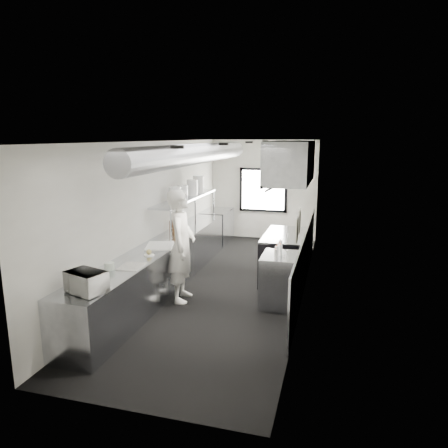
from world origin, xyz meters
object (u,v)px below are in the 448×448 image
Objects in this scene: far_work_table at (217,226)px; deli_tub_b at (109,266)px; squeeze_bottle_e at (280,246)px; squeeze_bottle_b at (277,251)px; knife_block at (174,226)px; squeeze_bottle_a at (276,254)px; small_plate at (149,255)px; plate_stack_d at (198,184)px; prep_counter at (163,266)px; microwave at (86,282)px; plate_stack_a at (175,194)px; squeeze_bottle_c at (280,250)px; exhaust_hood at (290,162)px; plate_stack_b at (183,192)px; line_cook at (182,246)px; deli_tub_a at (98,274)px; bottle_station at (281,280)px; plate_stack_c at (192,188)px; squeeze_bottle_d at (279,248)px; pass_shelf at (187,199)px; range at (284,256)px; cutting_board at (160,246)px.

deli_tub_b is at bearing -91.35° from far_work_table.
squeeze_bottle_b is at bearing -91.32° from squeeze_bottle_e.
knife_block is 1.32× the size of squeeze_bottle_e.
small_plate is at bearing -171.05° from squeeze_bottle_a.
plate_stack_d reaches higher than deli_tub_b.
prep_counter is 1.15m from knife_block.
microwave is 2.57× the size of squeeze_bottle_b.
small_plate is 0.60× the size of plate_stack_a.
squeeze_bottle_b is 0.96× the size of squeeze_bottle_c.
small_plate is 1.04× the size of squeeze_bottle_a.
exhaust_hood reaches higher than deli_tub_b.
plate_stack_b is 1.58× the size of squeeze_bottle_b.
deli_tub_b is 3.06m from plate_stack_b.
far_work_table is (-2.25, 2.50, -1.94)m from exhaust_hood.
far_work_table is 0.60× the size of line_cook.
deli_tub_a is (-0.11, -5.71, 0.50)m from far_work_table.
line_cook is 1.59m from knife_block.
plate_stack_d reaches higher than bottle_station.
knife_block is (-0.03, 2.66, 0.07)m from deli_tub_b.
microwave is at bearing -88.09° from plate_stack_b.
squeeze_bottle_b is (2.29, -1.61, -0.72)m from plate_stack_b.
plate_stack_c reaches higher than microwave.
squeeze_bottle_e reaches higher than squeeze_bottle_a.
small_plate is 2.76m from plate_stack_c.
prep_counter is 32.09× the size of squeeze_bottle_e.
squeeze_bottle_c is at bearing -91.79° from line_cook.
plate_stack_b is at bearing 88.73° from plate_stack_a.
plate_stack_c reaches higher than knife_block.
far_work_table is at bearing 120.19° from squeeze_bottle_c.
bottle_station is 3.64m from plate_stack_d.
plate_stack_b is at bearing 89.07° from deli_tub_a.
exhaust_hood reaches higher than plate_stack_d.
exhaust_hood is 4.24m from deli_tub_a.
plate_stack_b is 2.77m from squeeze_bottle_d.
plate_stack_b is 2.89m from squeeze_bottle_b.
pass_shelf is 2.50× the size of far_work_table.
squeeze_bottle_a is (2.35, 1.53, 0.04)m from deli_tub_a.
line_cook reaches higher than prep_counter.
exhaust_hood is 4.57m from microwave.
deli_tub_a is 0.75× the size of squeeze_bottle_a.
range is 1.52m from squeeze_bottle_c.
exhaust_hood is 2.39m from bottle_station.
bottle_station is 3.05m from deli_tub_a.
pass_shelf is 2.96m from squeeze_bottle_b.
deli_tub_a is at bearing -138.41° from squeeze_bottle_e.
plate_stack_b is (-0.06, 1.29, 1.27)m from prep_counter.
cutting_board is at bearing -176.53° from squeeze_bottle_d.
pass_shelf is 16.04× the size of squeeze_bottle_e.
small_plate is (-2.18, -0.61, 0.46)m from bottle_station.
small_plate is at bearing -135.77° from range.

